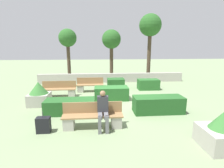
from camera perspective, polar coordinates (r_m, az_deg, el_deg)
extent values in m
plane|color=gray|center=(8.80, 2.88, -6.38)|extent=(60.00, 60.00, 0.00)
cube|color=#ADA89E|center=(13.85, -0.04, 2.03)|extent=(11.39, 0.30, 0.71)
cube|color=#937047|center=(6.17, -6.32, -10.31)|extent=(2.10, 0.44, 0.05)
cube|color=#937047|center=(6.32, -6.31, -7.59)|extent=(2.10, 0.04, 0.40)
cube|color=#ADA89E|center=(6.34, -13.88, -12.28)|extent=(0.36, 0.40, 0.42)
cube|color=#ADA89E|center=(6.30, 1.41, -12.11)|extent=(0.36, 0.40, 0.42)
cube|color=#937047|center=(10.25, -17.01, -1.63)|extent=(1.90, 0.44, 0.05)
cube|color=#937047|center=(10.44, -16.81, -0.11)|extent=(1.90, 0.04, 0.40)
cube|color=#ADA89E|center=(10.49, -20.78, -2.92)|extent=(0.36, 0.40, 0.42)
cube|color=#ADA89E|center=(10.18, -12.97, -2.86)|extent=(0.36, 0.40, 0.42)
cube|color=#937047|center=(10.98, -7.16, -0.29)|extent=(1.66, 0.44, 0.05)
cube|color=#937047|center=(11.17, -7.14, 1.11)|extent=(1.66, 0.04, 0.40)
cube|color=#ADA89E|center=(11.07, -10.24, -1.53)|extent=(0.36, 0.40, 0.42)
cube|color=#ADA89E|center=(11.02, -4.00, -1.43)|extent=(0.36, 0.40, 0.42)
cube|color=slate|center=(5.94, -3.90, -10.25)|extent=(0.14, 0.46, 0.13)
cube|color=slate|center=(5.95, -1.95, -10.20)|extent=(0.14, 0.46, 0.13)
cube|color=slate|center=(5.83, -4.03, -13.25)|extent=(0.11, 0.11, 0.60)
cube|color=slate|center=(5.83, -1.61, -13.19)|extent=(0.11, 0.11, 0.60)
cube|color=#333338|center=(6.05, -3.04, -6.43)|extent=(0.38, 0.22, 0.54)
sphere|color=#936B4C|center=(5.92, -3.07, -3.11)|extent=(0.20, 0.20, 0.20)
cube|color=#286028|center=(11.80, 11.76, -0.11)|extent=(1.36, 0.77, 0.68)
cube|color=#286028|center=(9.35, -0.23, -3.02)|extent=(1.78, 0.88, 0.69)
cube|color=#235623|center=(11.92, 1.23, 0.21)|extent=(1.12, 0.89, 0.66)
cube|color=#235623|center=(7.69, -13.56, -7.09)|extent=(2.07, 0.83, 0.61)
cube|color=#235623|center=(7.82, 14.83, -6.48)|extent=(2.12, 0.81, 0.71)
cube|color=#ADA89E|center=(5.96, 31.83, -14.75)|extent=(1.04, 1.04, 0.57)
cone|color=#387533|center=(5.75, 32.43, -10.00)|extent=(0.70, 0.70, 0.49)
cube|color=#ADA89E|center=(9.22, -22.60, -4.61)|extent=(0.96, 0.96, 0.57)
cone|color=#387533|center=(9.08, -22.90, -1.16)|extent=(0.89, 0.89, 0.57)
cube|color=black|center=(6.33, -21.46, -12.32)|extent=(0.44, 0.26, 0.53)
cylinder|color=#333338|center=(6.19, -21.73, -9.24)|extent=(0.02, 0.02, 0.20)
cylinder|color=#473828|center=(15.07, -13.92, 7.04)|extent=(0.28, 0.28, 3.08)
sphere|color=#285B23|center=(15.03, -14.30, 14.40)|extent=(1.45, 1.45, 1.45)
cylinder|color=#473828|center=(15.42, -0.18, 7.28)|extent=(0.30, 0.30, 2.96)
sphere|color=#285B23|center=(15.37, -0.18, 14.44)|extent=(1.62, 1.62, 1.62)
cylinder|color=#473828|center=(15.34, 11.96, 8.96)|extent=(0.31, 0.31, 4.01)
sphere|color=#285B23|center=(15.41, 12.39, 18.28)|extent=(1.82, 1.82, 1.82)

